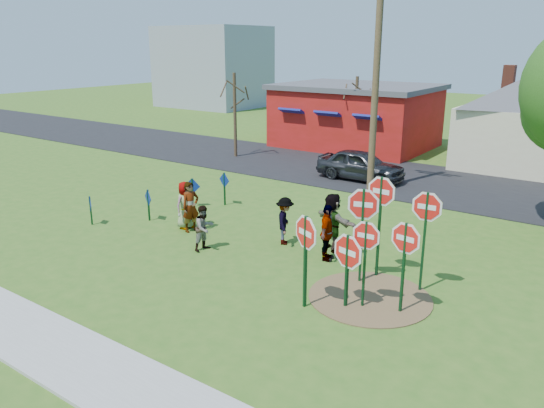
{
  "coord_description": "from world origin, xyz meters",
  "views": [
    {
      "loc": [
        9.63,
        -12.68,
        6.36
      ],
      "look_at": [
        0.5,
        0.24,
        1.55
      ],
      "focal_mm": 35.0,
      "sensor_mm": 36.0,
      "label": 1
    }
  ],
  "objects": [
    {
      "name": "person_b",
      "position": [
        -2.85,
        0.07,
        0.89
      ],
      "size": [
        0.59,
        0.74,
        1.79
      ],
      "primitive_type": "imported",
      "rotation": [
        0.0,
        0.0,
        1.3
      ],
      "color": "#296D5F",
      "rests_on": "ground"
    },
    {
      "name": "road",
      "position": [
        0.0,
        11.5,
        0.02
      ],
      "size": [
        120.0,
        7.5,
        0.04
      ],
      "primitive_type": "cube",
      "color": "black",
      "rests_on": "ground"
    },
    {
      "name": "stop_sign_c",
      "position": [
        4.55,
        -1.55,
        1.67
      ],
      "size": [
        0.97,
        0.07,
        2.39
      ],
      "rotation": [
        0.0,
        0.0,
        0.05
      ],
      "color": "#103C1C",
      "rests_on": "ground"
    },
    {
      "name": "blue_diamond_d",
      "position": [
        -3.93,
        3.16,
        0.86
      ],
      "size": [
        0.63,
        0.16,
        1.37
      ],
      "rotation": [
        0.0,
        0.0,
        -0.23
      ],
      "color": "#103C1C",
      "rests_on": "ground"
    },
    {
      "name": "person_c",
      "position": [
        -1.28,
        -0.97,
        0.74
      ],
      "size": [
        0.64,
        0.78,
        1.48
      ],
      "primitive_type": "imported",
      "rotation": [
        0.0,
        0.0,
        1.45
      ],
      "color": "brown",
      "rests_on": "ground"
    },
    {
      "name": "stop_sign_a",
      "position": [
        3.36,
        -2.39,
        1.76
      ],
      "size": [
        1.07,
        0.47,
        2.55
      ],
      "rotation": [
        0.0,
        0.0,
        -0.4
      ],
      "color": "#103C1C",
      "rests_on": "ground"
    },
    {
      "name": "blue_diamond_c",
      "position": [
        -4.84,
        2.24,
        0.73
      ],
      "size": [
        0.64,
        0.26,
        1.2
      ],
      "rotation": [
        0.0,
        0.0,
        0.36
      ],
      "color": "#103C1C",
      "rests_on": "ground"
    },
    {
      "name": "person_a",
      "position": [
        -3.24,
        0.22,
        0.86
      ],
      "size": [
        0.62,
        0.89,
        1.72
      ],
      "primitive_type": "imported",
      "rotation": [
        0.0,
        0.0,
        1.47
      ],
      "color": "#4D689C",
      "rests_on": "ground"
    },
    {
      "name": "blue_diamond_a",
      "position": [
        -6.32,
        -1.52,
        0.67
      ],
      "size": [
        0.53,
        0.31,
        1.09
      ],
      "rotation": [
        0.0,
        0.0,
        -0.52
      ],
      "color": "#103C1C",
      "rests_on": "ground"
    },
    {
      "name": "bare_tree_east",
      "position": [
        -3.98,
        14.85,
        2.97
      ],
      "size": [
        1.8,
        1.8,
        4.59
      ],
      "color": "#382819",
      "rests_on": "ground"
    },
    {
      "name": "person_f",
      "position": [
        2.04,
        1.37,
        0.94
      ],
      "size": [
        1.83,
        1.17,
        1.88
      ],
      "primitive_type": "imported",
      "rotation": [
        0.0,
        0.0,
        2.76
      ],
      "color": "#23593A",
      "rests_on": "ground"
    },
    {
      "name": "utility_pole",
      "position": [
        -0.0,
        8.56,
        4.98
      ],
      "size": [
        2.31,
        0.29,
        9.46
      ],
      "rotation": [
        0.0,
        0.0,
        0.01
      ],
      "color": "#4C3823",
      "rests_on": "ground"
    },
    {
      "name": "person_d",
      "position": [
        0.51,
        0.95,
        0.79
      ],
      "size": [
        1.01,
        1.18,
        1.58
      ],
      "primitive_type": "imported",
      "rotation": [
        0.0,
        0.0,
        2.08
      ],
      "color": "#35353A",
      "rests_on": "ground"
    },
    {
      "name": "blue_diamond_b",
      "position": [
        -4.96,
        0.01,
        0.74
      ],
      "size": [
        0.61,
        0.27,
        1.21
      ],
      "rotation": [
        0.0,
        0.0,
        -0.41
      ],
      "color": "#103C1C",
      "rests_on": "ground"
    },
    {
      "name": "suv",
      "position": [
        -1.23,
        10.07,
        0.76
      ],
      "size": [
        4.24,
        1.72,
        1.44
      ],
      "primitive_type": "imported",
      "rotation": [
        0.0,
        0.0,
        1.57
      ],
      "color": "#2A2A2F",
      "rests_on": "road"
    },
    {
      "name": "red_building",
      "position": [
        -5.5,
        17.99,
        1.97
      ],
      "size": [
        9.4,
        7.69,
        3.9
      ],
      "color": "maroon",
      "rests_on": "ground"
    },
    {
      "name": "ground",
      "position": [
        0.0,
        0.0,
        0.0
      ],
      "size": [
        120.0,
        120.0,
        0.0
      ],
      "primitive_type": "plane",
      "color": "#33601B",
      "rests_on": "ground"
    },
    {
      "name": "stop_sign_g",
      "position": [
        3.83,
        -0.26,
        1.97
      ],
      "size": [
        1.12,
        0.36,
        2.83
      ],
      "rotation": [
        0.0,
        0.0,
        0.3
      ],
      "color": "#103C1C",
      "rests_on": "ground"
    },
    {
      "name": "stop_sign_f",
      "position": [
        5.44,
        -1.27,
        1.76
      ],
      "size": [
        1.04,
        0.18,
        2.47
      ],
      "rotation": [
        0.0,
        0.0,
        -0.15
      ],
      "color": "#103C1C",
      "rests_on": "ground"
    },
    {
      "name": "distant_building",
      "position": [
        -28.0,
        30.0,
        4.0
      ],
      "size": [
        10.0,
        8.0,
        8.0
      ],
      "primitive_type": "cube",
      "color": "#8C939E",
      "rests_on": "ground"
    },
    {
      "name": "sidewalk",
      "position": [
        0.0,
        -7.2,
        0.04
      ],
      "size": [
        22.0,
        1.8,
        0.08
      ],
      "primitive_type": "cube",
      "color": "#9E9E99",
      "rests_on": "ground"
    },
    {
      "name": "bare_tree_west",
      "position": [
        -9.62,
        10.9,
        3.09
      ],
      "size": [
        1.8,
        1.8,
        4.78
      ],
      "color": "#382819",
      "rests_on": "ground"
    },
    {
      "name": "dirt_patch",
      "position": [
        4.5,
        -1.0,
        0.01
      ],
      "size": [
        3.2,
        3.2,
        0.03
      ],
      "primitive_type": "cylinder",
      "color": "brown",
      "rests_on": "ground"
    },
    {
      "name": "stop_sign_e",
      "position": [
        4.21,
        -1.8,
        1.36
      ],
      "size": [
        1.16,
        0.3,
        2.08
      ],
      "rotation": [
        0.0,
        0.0,
        -0.24
      ],
      "color": "#103C1C",
      "rests_on": "ground"
    },
    {
      "name": "stop_sign_b",
      "position": [
        4.06,
        0.35,
        2.22
      ],
      "size": [
        1.1,
        0.08,
        3.06
      ],
      "rotation": [
        0.0,
        0.0,
        -0.05
      ],
      "color": "#103C1C",
      "rests_on": "ground"
    },
    {
      "name": "stop_sign_d",
      "position": [
        5.41,
        0.16,
        2.09
      ],
      "size": [
        1.06,
        0.1,
        2.89
      ],
      "rotation": [
        0.0,
        0.0,
        0.08
      ],
      "color": "#103C1C",
      "rests_on": "ground"
    },
    {
      "name": "person_e",
      "position": [
        2.31,
        0.55,
        0.87
      ],
      "size": [
        0.7,
        1.1,
        1.75
      ],
      "primitive_type": "imported",
      "rotation": [
        0.0,
        0.0,
        1.86
      ],
      "color": "#5B3061",
      "rests_on": "ground"
    }
  ]
}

